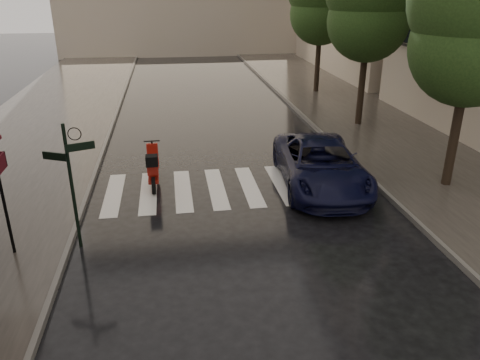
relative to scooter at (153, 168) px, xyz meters
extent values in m
plane|color=black|center=(-0.52, -6.51, -0.59)|extent=(120.00, 120.00, 0.00)
cube|color=#38332D|center=(-5.02, 5.49, -0.53)|extent=(6.00, 60.00, 0.12)
cube|color=#38332D|center=(9.73, 5.49, -0.53)|extent=(5.50, 60.00, 0.12)
cube|color=#595651|center=(-1.97, 5.49, -0.52)|extent=(0.12, 60.00, 0.16)
cube|color=#595651|center=(6.93, 5.49, -0.52)|extent=(0.12, 60.00, 0.16)
cube|color=silver|center=(-1.22, -0.51, -0.59)|extent=(0.50, 3.20, 0.01)
cube|color=silver|center=(-0.17, -0.51, -0.59)|extent=(0.50, 3.20, 0.01)
cube|color=silver|center=(0.88, -0.51, -0.59)|extent=(0.50, 3.20, 0.01)
cube|color=silver|center=(1.93, -0.51, -0.59)|extent=(0.50, 3.20, 0.01)
cube|color=silver|center=(2.98, -0.51, -0.59)|extent=(0.50, 3.20, 0.01)
cube|color=silver|center=(4.03, -0.51, -0.59)|extent=(0.50, 3.20, 0.01)
cube|color=silver|center=(5.08, -0.51, -0.59)|extent=(0.50, 3.20, 0.01)
cube|color=silver|center=(6.13, -0.51, -0.59)|extent=(0.50, 3.20, 0.01)
cylinder|color=black|center=(-3.17, -3.76, 0.70)|extent=(0.07, 0.07, 2.35)
cylinder|color=black|center=(-1.72, -3.51, 0.96)|extent=(0.08, 0.08, 3.10)
cube|color=black|center=(-1.42, -3.51, 1.96)|extent=(0.62, 0.26, 0.18)
cube|color=black|center=(-2.00, -3.51, 1.76)|extent=(0.56, 0.29, 0.18)
cylinder|color=black|center=(9.08, -1.51, 1.66)|extent=(0.28, 0.28, 4.26)
sphere|color=#1A3112|center=(9.08, -1.51, 3.71)|extent=(3.40, 3.40, 3.40)
cylinder|color=black|center=(8.98, 5.49, 1.77)|extent=(0.28, 0.28, 4.48)
sphere|color=#1A3112|center=(8.98, 5.49, 3.93)|extent=(3.40, 3.40, 3.40)
cylinder|color=black|center=(9.18, 12.49, 1.71)|extent=(0.28, 0.28, 4.37)
sphere|color=#1A3112|center=(9.18, 12.49, 3.82)|extent=(3.40, 3.40, 3.40)
cylinder|color=black|center=(0.01, -0.63, -0.32)|extent=(0.12, 0.54, 0.54)
cylinder|color=black|center=(-0.01, 0.77, -0.32)|extent=(0.12, 0.54, 0.54)
cube|color=maroon|center=(0.00, 0.10, -0.23)|extent=(0.33, 1.46, 0.11)
cube|color=maroon|center=(0.00, -0.18, 0.10)|extent=(0.34, 0.62, 0.31)
cube|color=maroon|center=(-0.01, 0.60, 0.19)|extent=(0.36, 0.14, 0.84)
cylinder|color=black|center=(-0.01, 0.71, 0.66)|extent=(0.52, 0.05, 0.04)
cube|color=black|center=(0.01, -0.60, 0.47)|extent=(0.36, 0.34, 0.31)
imported|color=black|center=(5.18, -0.81, 0.14)|extent=(2.87, 5.43, 1.46)
camera|label=1|loc=(0.63, -13.91, 5.32)|focal=35.00mm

